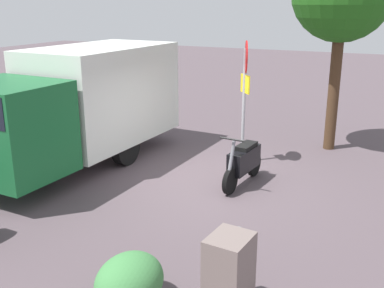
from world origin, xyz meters
The scene contains 7 objects.
ground_plane centered at (0.00, 0.00, 0.00)m, with size 60.00×60.00×0.00m, color #52444A.
box_truck_near centered at (0.39, -3.36, 1.57)m, with size 7.38×2.43×2.82m.
motorcycle centered at (-0.19, 0.66, 0.52)m, with size 1.81×0.55×1.20m.
stop_sign centered at (-1.55, 0.15, 2.00)m, with size 0.71×0.33×3.00m.
utility_cabinet centered at (4.10, 2.00, 0.55)m, with size 0.59×0.49×1.09m, color slate.
bike_rack_hoop centered at (2.67, 1.54, 0.00)m, with size 0.85×0.85×0.05m, color #B7B7BC.
shrub_near_sign centered at (4.52, 0.77, 0.35)m, with size 1.04×0.85×0.71m, color #408144.
Camera 1 is at (8.87, 3.78, 3.85)m, focal length 43.11 mm.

